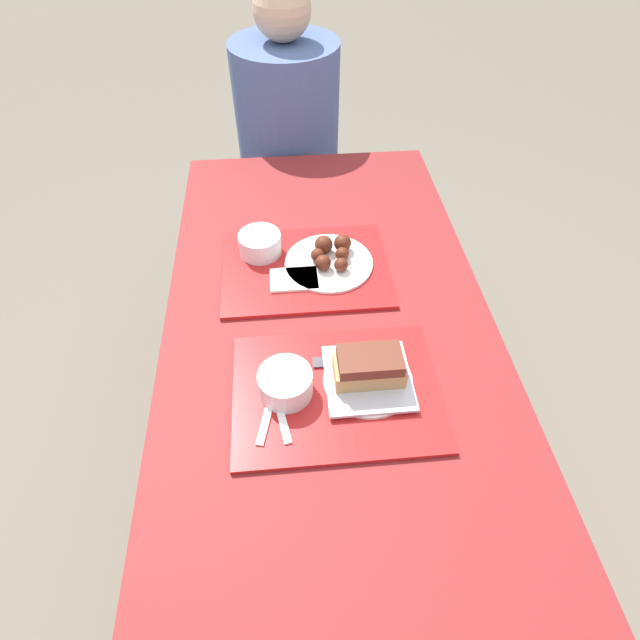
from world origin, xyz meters
TOP-DOWN VIEW (x-y plane):
  - ground_plane at (0.00, 0.00)m, footprint 12.00×12.00m
  - picnic_table at (0.00, 0.00)m, footprint 0.81×1.67m
  - picnic_bench_far at (0.00, 1.05)m, footprint 0.77×0.28m
  - tray_near at (-0.01, -0.18)m, footprint 0.45×0.34m
  - tray_far at (-0.05, 0.23)m, footprint 0.45×0.34m
  - bowl_coleslaw_near at (-0.12, -0.17)m, footprint 0.12×0.12m
  - brisket_sandwich_plate at (0.06, -0.16)m, footprint 0.20×0.20m
  - plastic_fork_near at (-0.15, -0.22)m, footprint 0.06×0.17m
  - plastic_knife_near at (-0.13, -0.22)m, footprint 0.05×0.17m
  - condiment_packet at (-0.03, -0.11)m, footprint 0.04×0.03m
  - bowl_coleslaw_far at (-0.17, 0.30)m, footprint 0.12×0.12m
  - wings_plate_far at (0.02, 0.24)m, footprint 0.24×0.24m
  - napkin_far at (-0.08, 0.17)m, footprint 0.13×0.09m
  - person_seated_across at (-0.06, 1.05)m, footprint 0.39×0.39m

SIDE VIEW (x-z plane):
  - ground_plane at x=0.00m, z-range 0.00..0.00m
  - picnic_bench_far at x=0.00m, z-range 0.16..0.63m
  - picnic_table at x=0.00m, z-range 0.27..1.00m
  - tray_near at x=-0.01m, z-range 0.73..0.74m
  - tray_far at x=-0.05m, z-range 0.73..0.74m
  - plastic_fork_near at x=-0.15m, z-range 0.74..0.75m
  - plastic_knife_near at x=-0.13m, z-range 0.74..0.75m
  - condiment_packet at x=-0.03m, z-range 0.74..0.75m
  - napkin_far at x=-0.08m, z-range 0.74..0.75m
  - wings_plate_far at x=0.02m, z-range 0.73..0.79m
  - bowl_coleslaw_near at x=-0.12m, z-range 0.75..0.81m
  - bowl_coleslaw_far at x=-0.17m, z-range 0.75..0.81m
  - brisket_sandwich_plate at x=0.06m, z-range 0.73..0.82m
  - person_seated_across at x=-0.06m, z-range 0.41..1.16m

